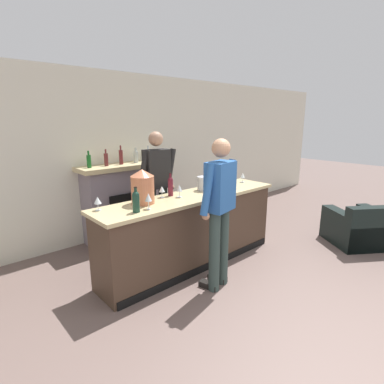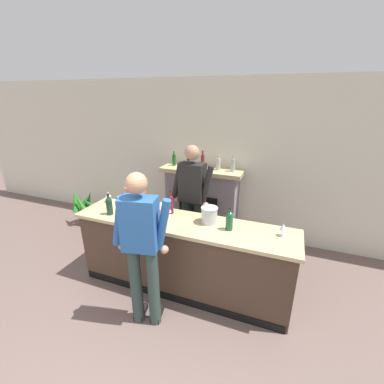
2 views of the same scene
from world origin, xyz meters
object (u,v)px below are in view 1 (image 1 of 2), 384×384
Objects in this scene: wine_glass_front_right at (179,188)px; fireplace_stone at (123,201)px; person_customer at (219,208)px; armchair_black at (360,230)px; wine_bottle_riesling_slim at (136,201)px; wine_glass_by_dispenser at (148,198)px; wine_bottle_chardonnay_pale at (171,185)px; ice_bucket_steel at (204,183)px; wine_bottle_burgundy_dark at (221,180)px; wine_glass_near_bucket at (162,190)px; person_bartender at (157,187)px; copper_dispenser at (143,186)px; wine_glass_front_left at (243,176)px; wine_glass_mid_counter at (98,201)px.

fireplace_stone is at bearing 91.71° from wine_glass_front_right.
person_customer is 10.49× the size of wine_glass_front_right.
armchair_black is (2.69, -2.82, -0.39)m from fireplace_stone.
wine_bottle_riesling_slim reaches higher than wine_glass_by_dispenser.
wine_bottle_chardonnay_pale is (0.01, -1.30, 0.49)m from fireplace_stone.
wine_glass_front_right is (-0.03, 0.69, 0.12)m from person_customer.
ice_bucket_steel is 0.75× the size of wine_bottle_burgundy_dark.
wine_bottle_burgundy_dark is at bearing 41.41° from person_customer.
fireplace_stone is 1.39m from wine_glass_near_bucket.
person_bartender reaches higher than wine_glass_by_dispenser.
person_customer reaches higher than wine_glass_front_right.
fireplace_stone is 1.78m from wine_glass_by_dispenser.
wine_glass_by_dispenser is at bearing -109.14° from copper_dispenser.
person_customer is 0.95m from wine_bottle_riesling_slim.
wine_glass_front_right is at bearing 152.65° from armchair_black.
ice_bucket_steel is (-2.13, 1.44, 0.84)m from armchair_black.
wine_glass_near_bucket is (-0.20, 0.83, 0.11)m from person_customer.
ice_bucket_steel is 1.20× the size of wine_glass_front_right.
person_bartender is 5.78× the size of wine_bottle_chardonnay_pale.
wine_bottle_riesling_slim is at bearing -173.93° from wine_glass_front_left.
wine_glass_mid_counter is (-1.57, 0.10, 0.01)m from ice_bucket_steel.
person_customer reaches higher than fireplace_stone.
person_customer is 1.30m from person_bartender.
fireplace_stone is 1.55m from ice_bucket_steel.
ice_bucket_steel is at bearing -0.30° from copper_dispenser.
wine_bottle_burgundy_dark reaches higher than wine_glass_front_left.
wine_bottle_chardonnay_pale reaches higher than wine_glass_by_dispenser.
fireplace_stone is 1.52m from wine_glass_front_right.
wine_glass_front_left is 1.55m from wine_glass_near_bucket.
copper_dispenser reaches higher than wine_bottle_riesling_slim.
armchair_black is 6.20× the size of wine_glass_by_dispenser.
fireplace_stone is at bearing 133.71° from armchair_black.
person_customer is 6.26× the size of wine_bottle_riesling_slim.
person_customer is (0.07, -2.14, 0.35)m from fireplace_stone.
person_bartender is at bearing 75.97° from wine_bottle_chardonnay_pale.
armchair_black is 3.10m from wine_glass_front_right.
person_customer is at bearing -92.54° from person_bartender.
copper_dispenser is 1.46× the size of wine_bottle_riesling_slim.
wine_bottle_chardonnay_pale is 1.96× the size of wine_glass_mid_counter.
fireplace_stone reaches higher than wine_bottle_burgundy_dark.
ice_bucket_steel is at bearing 12.16° from wine_glass_by_dispenser.
fireplace_stone is 1.38× the size of armchair_black.
wine_glass_front_left is (-1.28, 1.42, 0.85)m from armchair_black.
wine_glass_mid_counter is at bearing 130.06° from wine_bottle_riesling_slim.
fireplace_stone is 1.75m from wine_bottle_burgundy_dark.
person_bartender is at bearing 49.04° from wine_glass_by_dispenser.
person_bartender is at bearing 21.61° from wine_glass_mid_counter.
copper_dispenser reaches higher than wine_glass_mid_counter.
wine_glass_front_right is 1.06× the size of wine_glass_mid_counter.
wine_glass_mid_counter is at bearing 178.78° from wine_bottle_chardonnay_pale.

